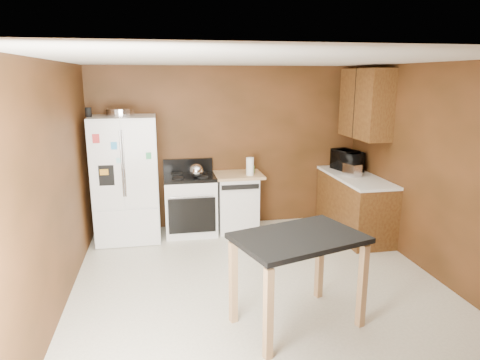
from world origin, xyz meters
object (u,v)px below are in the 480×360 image
object	(u,v)px
kettle	(196,171)
green_canister	(251,169)
paper_towel	(250,166)
dishwasher	(237,201)
toaster	(352,170)
refrigerator	(126,179)
pen_cup	(88,112)
island	(298,250)
gas_range	(190,204)
microwave	(347,161)
roasting_pan	(120,112)

from	to	relation	value
kettle	green_canister	xyz separation A→B (m)	(0.87, 0.21, -0.06)
paper_towel	dishwasher	bearing A→B (deg)	146.10
paper_towel	toaster	bearing A→B (deg)	-14.44
paper_towel	refrigerator	world-z (taller)	refrigerator
kettle	toaster	bearing A→B (deg)	-8.00
pen_cup	island	distance (m)	3.55
toaster	refrigerator	distance (m)	3.31
pen_cup	gas_range	world-z (taller)	pen_cup
toaster	refrigerator	size ratio (longest dim) A/B	0.14
microwave	dishwasher	bearing A→B (deg)	72.45
kettle	toaster	distance (m)	2.30
kettle	microwave	bearing A→B (deg)	1.76
gas_range	pen_cup	bearing A→B (deg)	-175.66
toaster	refrigerator	bearing A→B (deg)	156.95
pen_cup	dishwasher	world-z (taller)	pen_cup
kettle	microwave	world-z (taller)	microwave
roasting_pan	toaster	world-z (taller)	roasting_pan
roasting_pan	gas_range	distance (m)	1.68
microwave	gas_range	bearing A→B (deg)	74.05
kettle	gas_range	size ratio (longest dim) A/B	0.18
toaster	refrigerator	xyz separation A→B (m)	(-3.28, 0.42, -0.09)
roasting_pan	microwave	size ratio (longest dim) A/B	0.78
toaster	gas_range	bearing A→B (deg)	152.81
paper_towel	dishwasher	world-z (taller)	paper_towel
paper_towel	microwave	size ratio (longest dim) A/B	0.52
refrigerator	dishwasher	size ratio (longest dim) A/B	2.02
green_canister	microwave	xyz separation A→B (m)	(1.51, -0.14, 0.10)
pen_cup	island	bearing A→B (deg)	-50.16
green_canister	toaster	bearing A→B (deg)	-20.74
refrigerator	green_canister	bearing A→B (deg)	3.65
roasting_pan	paper_towel	xyz separation A→B (m)	(1.85, -0.09, -0.83)
paper_towel	green_canister	size ratio (longest dim) A/B	2.47
refrigerator	island	xyz separation A→B (m)	(1.72, -2.64, -0.14)
toaster	island	bearing A→B (deg)	-140.89
pen_cup	dishwasher	distance (m)	2.51
green_canister	pen_cup	bearing A→B (deg)	-176.01
pen_cup	microwave	xyz separation A→B (m)	(3.82, 0.02, -0.82)
roasting_pan	green_canister	bearing A→B (deg)	1.90
refrigerator	pen_cup	bearing A→B (deg)	-174.56
microwave	gas_range	xyz separation A→B (m)	(-2.47, 0.08, -0.58)
island	roasting_pan	bearing A→B (deg)	123.15
toaster	microwave	size ratio (longest dim) A/B	0.49
kettle	gas_range	distance (m)	0.57
green_canister	refrigerator	xyz separation A→B (m)	(-1.87, -0.12, -0.04)
kettle	green_canister	bearing A→B (deg)	13.92
kettle	paper_towel	xyz separation A→B (m)	(0.81, 0.06, 0.02)
toaster	microwave	distance (m)	0.41
roasting_pan	island	xyz separation A→B (m)	(1.76, -2.69, -1.09)
paper_towel	refrigerator	size ratio (longest dim) A/B	0.15
dishwasher	kettle	bearing A→B (deg)	-163.97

